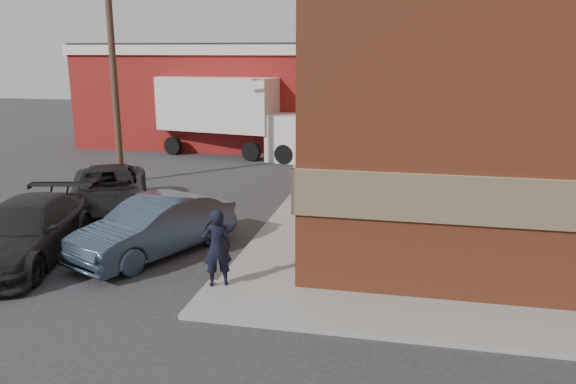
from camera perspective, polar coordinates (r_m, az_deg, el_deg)
The scene contains 10 objects.
ground at distance 12.99m, azimuth -5.88°, elevation -9.48°, with size 90.00×90.00×0.00m, color #28282B.
brick_building at distance 20.85m, azimuth 25.74°, elevation 11.38°, with size 14.25×18.25×9.36m.
sidewalk_west at distance 21.17m, azimuth 3.13°, elevation 0.09°, with size 1.80×18.00×0.12m, color gray.
warehouse at distance 32.87m, azimuth -5.32°, elevation 9.91°, with size 16.30×8.30×5.60m.
utility_pole at distance 23.22m, azimuth -17.36°, elevation 12.41°, with size 2.00×0.26×9.00m.
man at distance 12.47m, azimuth -7.22°, elevation -5.66°, with size 0.63×0.42×1.74m, color black.
sedan at distance 14.98m, azimuth -13.40°, elevation -3.48°, with size 1.60×4.59×1.51m, color #314053.
suv_a at distance 19.39m, azimuth -17.79°, elevation 0.15°, with size 2.43×5.27×1.46m, color black.
suv_b at distance 15.68m, azimuth -25.15°, elevation -3.66°, with size 2.12×5.22×1.52m, color black.
box_truck at distance 28.64m, azimuth -5.56°, elevation 8.20°, with size 8.27×3.79×3.93m.
Camera 1 is at (3.76, -11.30, 5.18)m, focal length 35.00 mm.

